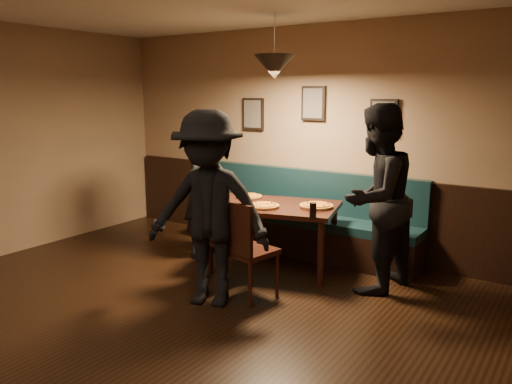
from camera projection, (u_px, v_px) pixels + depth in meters
floor at (91, 363)px, 3.75m from camera, size 7.00×7.00×0.00m
wall_back at (314, 140)px, 6.33m from camera, size 6.00×0.00×6.00m
wainscot at (311, 210)px, 6.48m from camera, size 5.88×0.06×1.00m
booth_bench at (301, 214)px, 6.26m from camera, size 3.00×0.60×1.00m
picture_left at (253, 114)px, 6.74m from camera, size 0.32×0.04×0.42m
picture_center at (313, 103)px, 6.21m from camera, size 0.32×0.04×0.42m
picture_right at (383, 118)px, 5.75m from camera, size 0.32×0.04×0.42m
pendant_lamp at (274, 67)px, 5.34m from camera, size 0.44×0.44×0.25m
dining_table at (273, 237)px, 5.71m from camera, size 1.59×1.24×0.75m
chair_near_left at (225, 236)px, 5.30m from camera, size 0.51×0.51×1.00m
chair_near_right at (250, 249)px, 4.90m from camera, size 0.51×0.51×0.98m
diner_left at (202, 186)px, 6.12m from camera, size 0.56×0.71×1.72m
diner_right at (376, 199)px, 5.01m from camera, size 0.87×1.03×1.88m
diner_front at (208, 209)px, 4.67m from camera, size 1.34×1.01×1.83m
pizza_a at (249, 196)px, 5.98m from camera, size 0.33×0.33×0.04m
pizza_b at (264, 206)px, 5.47m from camera, size 0.43×0.43×0.04m
pizza_c at (316, 206)px, 5.47m from camera, size 0.46×0.46×0.04m
soda_glass at (313, 210)px, 5.03m from camera, size 0.08×0.08×0.15m
tabasco_bottle at (314, 207)px, 5.27m from camera, size 0.03×0.03×0.11m
napkin_a at (249, 195)px, 6.16m from camera, size 0.16×0.16×0.01m
napkin_b at (219, 202)px, 5.72m from camera, size 0.19×0.19×0.01m
cutlery_set at (250, 211)px, 5.30m from camera, size 0.18×0.08×0.00m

